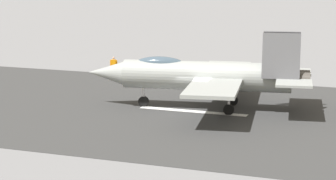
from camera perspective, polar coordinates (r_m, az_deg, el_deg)
name	(u,v)px	position (r m, az deg, el deg)	size (l,w,h in m)	color
ground_plane	(194,112)	(48.17, 2.22, -1.84)	(400.00, 400.00, 0.00)	slate
runway_strip	(194,112)	(48.16, 2.24, -1.83)	(240.00, 26.00, 0.02)	#343435
fighter_jet	(205,75)	(48.62, 3.14, 1.28)	(16.86, 15.16, 5.71)	#919694
crew_person	(114,65)	(64.36, -4.62, 2.10)	(0.68, 0.38, 1.64)	#1E2338
marker_cone_mid	(195,78)	(60.15, 2.29, 0.98)	(0.44, 0.44, 0.55)	orange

